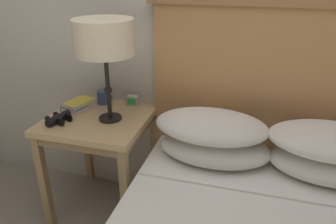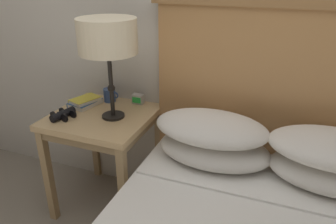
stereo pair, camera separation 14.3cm
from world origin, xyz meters
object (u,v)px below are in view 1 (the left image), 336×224
object	(u,v)px
nightstand	(100,129)
coffee_mug	(103,97)
book_stacked_on_top	(79,103)
binoculars_pair	(58,118)
table_lamp	(104,39)
alarm_clock	(133,100)
book_on_nightstand	(79,106)

from	to	relation	value
nightstand	coffee_mug	bearing A→B (deg)	107.05
nightstand	book_stacked_on_top	bearing A→B (deg)	158.68
binoculars_pair	book_stacked_on_top	bearing A→B (deg)	85.90
table_lamp	alarm_clock	size ratio (longest dim) A/B	8.02
book_on_nightstand	book_stacked_on_top	bearing A→B (deg)	-44.88
nightstand	coffee_mug	size ratio (longest dim) A/B	6.41
book_on_nightstand	coffee_mug	bearing A→B (deg)	44.90
book_stacked_on_top	book_on_nightstand	bearing A→B (deg)	135.12
book_stacked_on_top	alarm_clock	world-z (taller)	alarm_clock
book_stacked_on_top	nightstand	bearing A→B (deg)	-21.32
binoculars_pair	table_lamp	bearing A→B (deg)	23.79
book_on_nightstand	coffee_mug	distance (m)	0.16
binoculars_pair	alarm_clock	xyz separation A→B (m)	(0.31, 0.35, 0.01)
nightstand	binoculars_pair	xyz separation A→B (m)	(-0.18, -0.14, 0.11)
book_stacked_on_top	coffee_mug	distance (m)	0.16
book_stacked_on_top	alarm_clock	size ratio (longest dim) A/B	2.89
alarm_clock	coffee_mug	bearing A→B (deg)	-170.10
nightstand	book_stacked_on_top	world-z (taller)	book_stacked_on_top
book_on_nightstand	coffee_mug	xyz separation A→B (m)	(0.11, 0.11, 0.03)
book_stacked_on_top	coffee_mug	world-z (taller)	coffee_mug
coffee_mug	alarm_clock	world-z (taller)	coffee_mug
nightstand	binoculars_pair	world-z (taller)	binoculars_pair
nightstand	coffee_mug	distance (m)	0.23
table_lamp	book_on_nightstand	size ratio (longest dim) A/B	2.70
coffee_mug	table_lamp	bearing A→B (deg)	-55.45
nightstand	book_on_nightstand	bearing A→B (deg)	157.66
nightstand	alarm_clock	size ratio (longest dim) A/B	9.44
coffee_mug	book_stacked_on_top	bearing A→B (deg)	-132.18
book_stacked_on_top	binoculars_pair	world-z (taller)	book_stacked_on_top
nightstand	book_stacked_on_top	xyz separation A→B (m)	(-0.16, 0.06, 0.13)
book_on_nightstand	coffee_mug	world-z (taller)	coffee_mug
book_stacked_on_top	alarm_clock	distance (m)	0.33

